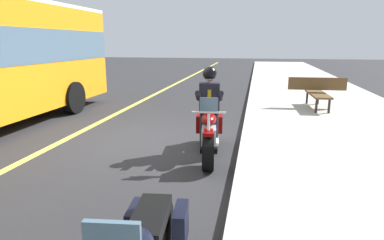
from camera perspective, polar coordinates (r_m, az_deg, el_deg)
ground_plane at (r=7.59m, az=-7.01°, el=-3.75°), size 80.00×80.00×0.00m
sidewalk_curb at (r=7.55m, az=27.65°, el=-4.71°), size 60.00×5.00×0.15m
lane_center_stripe at (r=8.41m, az=-20.10°, el=-2.76°), size 60.00×0.16×0.01m
motorcycle_main at (r=6.62m, az=2.93°, el=-2.15°), size 2.22×0.77×1.26m
rider_main at (r=6.68m, az=2.99°, el=3.12°), size 0.67×0.61×1.74m
bench_sidewalk at (r=11.33m, az=20.69°, el=4.80°), size 1.82×1.80×0.95m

